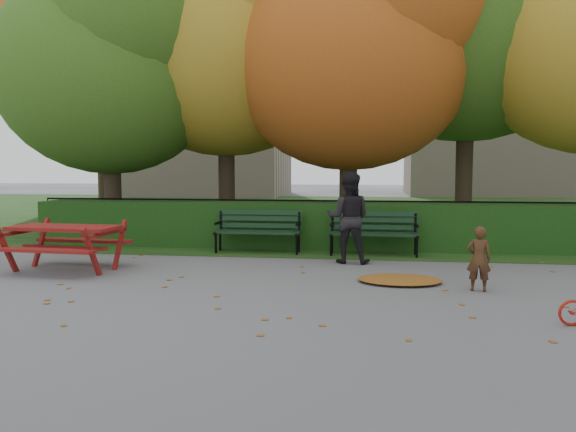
# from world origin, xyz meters

# --- Properties ---
(ground) EXTENTS (90.00, 90.00, 0.00)m
(ground) POSITION_xyz_m (0.00, 0.00, 0.00)
(ground) COLOR slate
(ground) RESTS_ON ground
(grass_strip) EXTENTS (90.00, 90.00, 0.00)m
(grass_strip) POSITION_xyz_m (0.00, 14.00, 0.01)
(grass_strip) COLOR #193210
(grass_strip) RESTS_ON ground
(building_left) EXTENTS (10.00, 7.00, 15.00)m
(building_left) POSITION_xyz_m (-9.00, 26.00, 7.50)
(building_left) COLOR tan
(building_left) RESTS_ON ground
(building_right) EXTENTS (9.00, 6.00, 12.00)m
(building_right) POSITION_xyz_m (8.00, 28.00, 6.00)
(building_right) COLOR tan
(building_right) RESTS_ON ground
(hedge) EXTENTS (13.00, 0.90, 1.00)m
(hedge) POSITION_xyz_m (0.00, 4.50, 0.50)
(hedge) COLOR black
(hedge) RESTS_ON ground
(iron_fence) EXTENTS (14.00, 0.04, 1.02)m
(iron_fence) POSITION_xyz_m (0.00, 5.30, 0.54)
(iron_fence) COLOR black
(iron_fence) RESTS_ON ground
(tree_a) EXTENTS (5.88, 5.60, 7.48)m
(tree_a) POSITION_xyz_m (-5.19, 5.58, 4.52)
(tree_a) COLOR #32271B
(tree_a) RESTS_ON ground
(tree_b) EXTENTS (6.72, 6.40, 8.79)m
(tree_b) POSITION_xyz_m (-2.44, 6.75, 5.40)
(tree_b) COLOR #32271B
(tree_b) RESTS_ON ground
(tree_c) EXTENTS (6.30, 6.00, 8.00)m
(tree_c) POSITION_xyz_m (0.83, 5.96, 4.82)
(tree_c) COLOR #32271B
(tree_c) RESTS_ON ground
(tree_d) EXTENTS (7.14, 6.80, 9.58)m
(tree_d) POSITION_xyz_m (3.88, 7.23, 5.98)
(tree_d) COLOR #32271B
(tree_d) RESTS_ON ground
(tree_f) EXTENTS (6.93, 6.60, 9.19)m
(tree_f) POSITION_xyz_m (-7.13, 9.24, 5.69)
(tree_f) COLOR #32271B
(tree_f) RESTS_ON ground
(bench_left) EXTENTS (1.80, 0.57, 0.88)m
(bench_left) POSITION_xyz_m (-1.30, 3.70, 0.52)
(bench_left) COLOR black
(bench_left) RESTS_ON ground
(bench_right) EXTENTS (1.80, 0.57, 0.88)m
(bench_right) POSITION_xyz_m (1.10, 3.70, 0.52)
(bench_right) COLOR black
(bench_right) RESTS_ON ground
(picnic_table) EXTENTS (1.93, 1.60, 0.89)m
(picnic_table) POSITION_xyz_m (-4.25, 1.20, 0.61)
(picnic_table) COLOR maroon
(picnic_table) RESTS_ON ground
(leaf_pile) EXTENTS (1.54, 1.30, 0.09)m
(leaf_pile) POSITION_xyz_m (1.47, 0.99, 0.05)
(leaf_pile) COLOR brown
(leaf_pile) RESTS_ON ground
(leaf_scatter) EXTENTS (9.00, 5.70, 0.01)m
(leaf_scatter) POSITION_xyz_m (0.00, 0.30, 0.01)
(leaf_scatter) COLOR brown
(leaf_scatter) RESTS_ON ground
(child) EXTENTS (0.37, 0.27, 0.95)m
(child) POSITION_xyz_m (2.57, 0.53, 0.48)
(child) COLOR #442715
(child) RESTS_ON ground
(adult) EXTENTS (0.88, 0.72, 1.70)m
(adult) POSITION_xyz_m (0.62, 2.67, 0.85)
(adult) COLOR black
(adult) RESTS_ON ground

